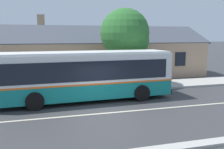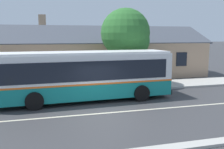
# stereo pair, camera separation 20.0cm
# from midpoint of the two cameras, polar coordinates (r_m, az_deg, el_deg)

# --- Properties ---
(ground_plane) EXTENTS (300.00, 300.00, 0.00)m
(ground_plane) POSITION_cam_midpoint_polar(r_m,az_deg,el_deg) (13.17, -1.86, -8.83)
(ground_plane) COLOR #38383A
(sidewalk_far) EXTENTS (60.00, 3.00, 0.15)m
(sidewalk_far) POSITION_cam_midpoint_polar(r_m,az_deg,el_deg) (18.84, -6.29, -3.25)
(sidewalk_far) COLOR #ADAAA3
(sidewalk_far) RESTS_ON ground
(lane_divider_stripe) EXTENTS (60.00, 0.16, 0.01)m
(lane_divider_stripe) POSITION_cam_midpoint_polar(r_m,az_deg,el_deg) (13.17, -1.86, -8.81)
(lane_divider_stripe) COLOR beige
(lane_divider_stripe) RESTS_ON ground
(community_building) EXTENTS (20.75, 8.14, 6.06)m
(community_building) POSITION_cam_midpoint_polar(r_m,az_deg,el_deg) (25.70, -3.36, 3.85)
(community_building) COLOR tan
(community_building) RESTS_ON ground
(transit_bus) EXTENTS (10.98, 3.07, 3.04)m
(transit_bus) POSITION_cam_midpoint_polar(r_m,az_deg,el_deg) (15.45, -6.74, -0.01)
(transit_bus) COLOR #147F7A
(transit_bus) RESTS_ON ground
(bench_by_building) EXTENTS (1.88, 0.51, 0.94)m
(bench_by_building) POSITION_cam_midpoint_polar(r_m,az_deg,el_deg) (18.25, -24.41, -2.77)
(bench_by_building) COLOR brown
(bench_by_building) RESTS_ON sidewalk_far
(street_tree_primary) EXTENTS (3.88, 3.88, 6.17)m
(street_tree_primary) POSITION_cam_midpoint_polar(r_m,az_deg,el_deg) (19.91, 3.06, 8.98)
(street_tree_primary) COLOR #4C3828
(street_tree_primary) RESTS_ON ground
(bus_stop_sign) EXTENTS (0.36, 0.07, 2.40)m
(bus_stop_sign) POSITION_cam_midpoint_polar(r_m,az_deg,el_deg) (19.17, 9.56, 1.63)
(bus_stop_sign) COLOR gray
(bus_stop_sign) RESTS_ON sidewalk_far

